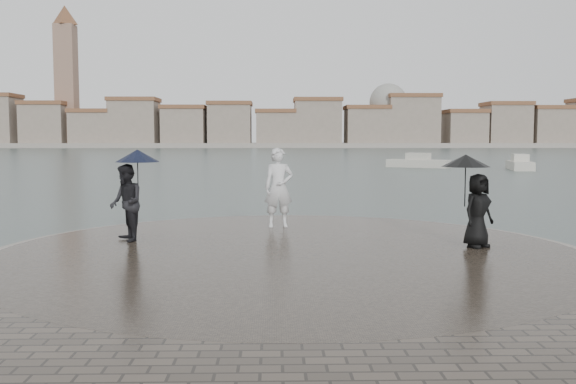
{
  "coord_description": "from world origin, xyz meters",
  "views": [
    {
      "loc": [
        -0.3,
        -9.46,
        2.67
      ],
      "look_at": [
        0.0,
        4.8,
        1.45
      ],
      "focal_mm": 40.0,
      "sensor_mm": 36.0,
      "label": 1
    }
  ],
  "objects": [
    {
      "name": "ground",
      "position": [
        0.0,
        0.0,
        0.0
      ],
      "size": [
        400.0,
        400.0,
        0.0
      ],
      "primitive_type": "plane",
      "color": "#2B3835",
      "rests_on": "ground"
    },
    {
      "name": "boats",
      "position": [
        16.27,
        45.29,
        0.38
      ],
      "size": [
        11.72,
        9.03,
        1.5
      ],
      "color": "#BAB6A7",
      "rests_on": "ground"
    },
    {
      "name": "statue",
      "position": [
        -0.2,
        6.96,
        1.38
      ],
      "size": [
        0.79,
        0.56,
        2.04
      ],
      "primitive_type": "imported",
      "rotation": [
        0.0,
        0.0,
        0.11
      ],
      "color": "silver",
      "rests_on": "quay_tip"
    },
    {
      "name": "visitor_right",
      "position": [
        3.88,
        3.84,
        1.46
      ],
      "size": [
        1.21,
        1.02,
        1.95
      ],
      "color": "black",
      "rests_on": "quay_tip"
    },
    {
      "name": "far_skyline",
      "position": [
        -6.29,
        160.71,
        5.61
      ],
      "size": [
        260.0,
        20.0,
        37.0
      ],
      "color": "gray",
      "rests_on": "ground"
    },
    {
      "name": "quay_tip",
      "position": [
        0.0,
        3.5,
        0.18
      ],
      "size": [
        11.9,
        11.9,
        0.36
      ],
      "primitive_type": "cylinder",
      "color": "#2D261E",
      "rests_on": "ground"
    },
    {
      "name": "visitor_left",
      "position": [
        -3.54,
        4.76,
        1.45
      ],
      "size": [
        1.22,
        1.11,
        2.04
      ],
      "color": "black",
      "rests_on": "quay_tip"
    },
    {
      "name": "kerb_ring",
      "position": [
        0.0,
        3.5,
        0.16
      ],
      "size": [
        12.5,
        12.5,
        0.32
      ],
      "primitive_type": "cylinder",
      "color": "gray",
      "rests_on": "ground"
    }
  ]
}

